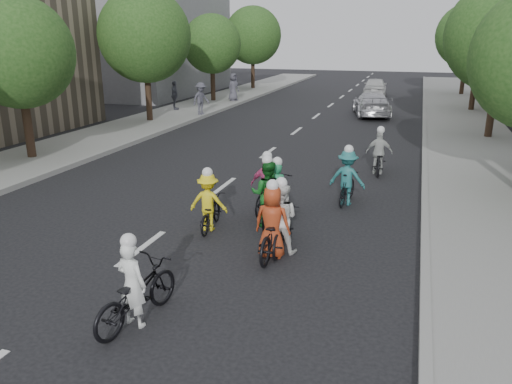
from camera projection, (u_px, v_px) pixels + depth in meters
The scene contains 27 objects.
ground at pixel (142, 248), 11.19m from camera, with size 120.00×120.00×0.00m, color black.
sidewalk_left at pixel (99, 139), 22.58m from camera, with size 4.00×80.00×0.15m, color gray.
curb_left at pixel (137, 141), 22.01m from camera, with size 0.18×80.00×0.18m, color #999993.
sidewalk_right at pixel (481, 166), 17.91m from camera, with size 4.00×80.00×0.15m, color gray.
curb_right at pixel (424, 161), 18.48m from camera, with size 0.18×80.00×0.18m, color #999993.
bldg_sw at pixel (141, 42), 40.07m from camera, with size 10.00×14.00×8.00m, color slate.
tree_l_2 at pixel (18, 53), 17.84m from camera, with size 4.00×4.00×5.97m.
tree_l_3 at pixel (145, 36), 25.84m from camera, with size 4.80×4.80×6.93m.
tree_l_4 at pixel (212, 44), 34.18m from camera, with size 4.00×4.00×5.97m.
tree_l_5 at pixel (253, 35), 42.18m from camera, with size 4.80×4.80×6.93m.
tree_r_1 at pixel (502, 36), 21.42m from camera, with size 4.80×4.80×6.93m.
tree_r_2 at pixel (479, 45), 29.76m from camera, with size 4.00×4.00×5.97m.
tree_r_3 at pixel (468, 36), 37.76m from camera, with size 4.80×4.80×6.93m.
cyclist_0 at pixel (135, 292), 8.16m from camera, with size 1.03×2.03×1.62m.
cyclist_1 at pixel (268, 199), 12.37m from camera, with size 0.89×1.78×1.82m.
cyclist_2 at pixel (209, 207), 12.14m from camera, with size 0.98×1.61×1.58m.
cyclist_3 at pixel (268, 190), 13.24m from camera, with size 0.95×1.76×1.71m.
cyclist_4 at pixel (273, 229), 10.67m from camera, with size 0.77×1.93×1.73m.
cyclist_5 at pixel (278, 194), 13.00m from camera, with size 0.61×1.87×1.62m.
cyclist_6 at pixel (281, 225), 10.91m from camera, with size 0.78×1.73×1.71m.
cyclist_7 at pixel (347, 181), 13.94m from camera, with size 1.07×1.57×1.71m.
cyclist_8 at pixel (379, 157), 17.08m from camera, with size 0.90×1.84×1.66m.
follow_car_lead at pixel (372, 104), 29.27m from camera, with size 1.92×4.73×1.37m, color silver.
follow_car_trail at pixel (375, 87), 38.72m from camera, with size 1.70×4.23×1.44m, color silver.
spectator_0 at pixel (201, 99), 28.70m from camera, with size 1.18×0.68×1.83m, color #51505E.
spectator_1 at pixel (175, 95), 30.54m from camera, with size 1.03×0.43×1.76m, color #555663.
spectator_2 at pixel (233, 87), 34.80m from camera, with size 0.93×0.60×1.89m, color #545360.
Camera 1 is at (5.59, -9.01, 4.58)m, focal length 35.00 mm.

